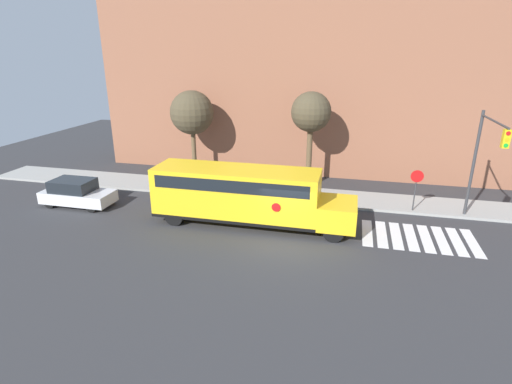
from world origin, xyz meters
name	(u,v)px	position (x,y,z in m)	size (l,w,h in m)	color
ground_plane	(283,241)	(0.00, 0.00, 0.00)	(60.00, 60.00, 0.00)	#333335
sidewalk_strip	(301,195)	(0.00, 6.50, 0.07)	(44.00, 3.00, 0.15)	#9E9E99
building_backdrop	(316,86)	(0.00, 13.00, 6.30)	(32.00, 4.00, 12.60)	#935B42
crosswalk_stripes	(418,238)	(6.42, 2.00, 0.00)	(5.40, 3.20, 0.01)	white
school_bus	(244,193)	(-2.43, 1.64, 1.72)	(10.51, 2.57, 3.00)	yellow
parked_car	(77,193)	(-12.77, 1.85, 0.77)	(4.21, 1.77, 1.59)	silver
stop_sign	(416,185)	(6.51, 5.32, 1.67)	(0.69, 0.10, 2.53)	#38383A
traffic_light	(484,153)	(9.25, 4.19, 3.92)	(0.28, 4.03, 5.87)	#38383A
tree_near_sidewalk	(192,113)	(-8.15, 8.96, 4.62)	(3.05, 3.05, 6.18)	brown
tree_far_sidewalk	(311,113)	(0.17, 8.55, 4.95)	(2.57, 2.57, 6.33)	brown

